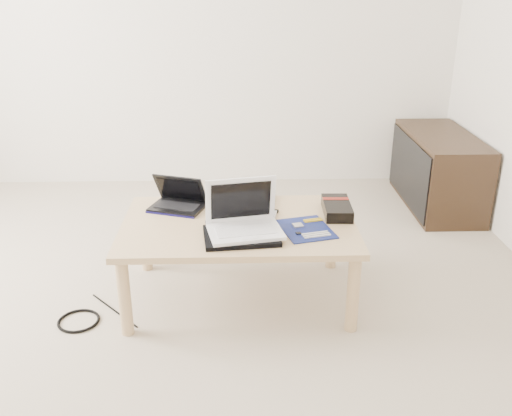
{
  "coord_description": "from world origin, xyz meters",
  "views": [
    {
      "loc": [
        0.43,
        -2.18,
        1.49
      ],
      "look_at": [
        0.5,
        0.27,
        0.47
      ],
      "focal_mm": 40.0,
      "sensor_mm": 36.0,
      "label": 1
    }
  ],
  "objects_px": {
    "coffee_table": "(239,232)",
    "media_cabinet": "(437,170)",
    "netbook": "(178,201)",
    "gpu_box": "(337,208)",
    "white_laptop": "(244,220)"
  },
  "relations": [
    {
      "from": "coffee_table",
      "to": "media_cabinet",
      "type": "xyz_separation_m",
      "value": [
        1.35,
        1.18,
        -0.1
      ]
    },
    {
      "from": "media_cabinet",
      "to": "netbook",
      "type": "distance_m",
      "value": 1.93
    },
    {
      "from": "coffee_table",
      "to": "media_cabinet",
      "type": "height_order",
      "value": "media_cabinet"
    },
    {
      "from": "gpu_box",
      "to": "netbook",
      "type": "bearing_deg",
      "value": 173.19
    },
    {
      "from": "coffee_table",
      "to": "netbook",
      "type": "xyz_separation_m",
      "value": [
        -0.3,
        0.19,
        0.08
      ]
    },
    {
      "from": "gpu_box",
      "to": "white_laptop",
      "type": "bearing_deg",
      "value": -153.42
    },
    {
      "from": "coffee_table",
      "to": "netbook",
      "type": "height_order",
      "value": "netbook"
    },
    {
      "from": "netbook",
      "to": "white_laptop",
      "type": "xyz_separation_m",
      "value": [
        0.32,
        -0.32,
        0.03
      ]
    },
    {
      "from": "white_laptop",
      "to": "coffee_table",
      "type": "bearing_deg",
      "value": 100.25
    },
    {
      "from": "media_cabinet",
      "to": "white_laptop",
      "type": "xyz_separation_m",
      "value": [
        -1.33,
        -1.3,
        0.22
      ]
    },
    {
      "from": "media_cabinet",
      "to": "gpu_box",
      "type": "xyz_separation_m",
      "value": [
        -0.87,
        -1.08,
        0.18
      ]
    },
    {
      "from": "white_laptop",
      "to": "gpu_box",
      "type": "height_order",
      "value": "white_laptop"
    },
    {
      "from": "media_cabinet",
      "to": "netbook",
      "type": "xyz_separation_m",
      "value": [
        -1.65,
        -0.98,
        0.19
      ]
    },
    {
      "from": "media_cabinet",
      "to": "coffee_table",
      "type": "bearing_deg",
      "value": -138.93
    },
    {
      "from": "media_cabinet",
      "to": "netbook",
      "type": "height_order",
      "value": "netbook"
    }
  ]
}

